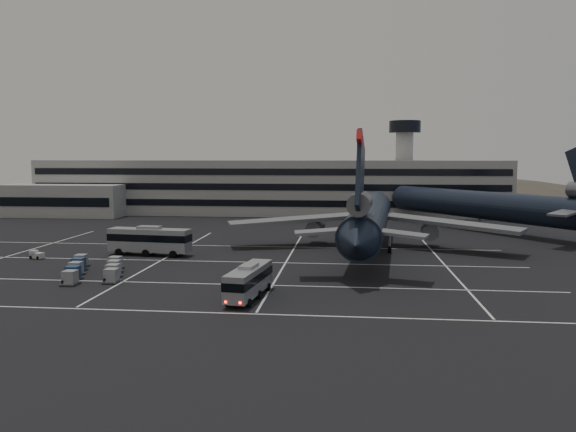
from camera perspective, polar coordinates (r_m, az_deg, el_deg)
The scene contains 10 objects.
ground at distance 77.41m, azimuth -9.48°, elevation -5.10°, with size 260.00×260.00×0.00m, color black.
lane_markings at distance 77.85m, azimuth -8.66°, elevation -5.02°, with size 90.00×55.62×0.01m.
terminal at distance 146.41m, azimuth -3.20°, elevation 2.91°, with size 125.00×26.00×24.00m.
hills at distance 244.65m, azimuth 5.41°, elevation -0.33°, with size 352.00×180.00×44.00m.
trijet_main at distance 89.44m, azimuth 8.31°, elevation -0.18°, with size 47.25×57.70×18.08m.
trijet_far at distance 118.74m, azimuth 19.29°, elevation 1.14°, with size 38.55×50.26×18.08m.
bus_near at distance 59.41m, azimuth -4.00°, elevation -6.47°, with size 3.72×10.43×3.60m.
bus_far at distance 87.28m, azimuth -13.89°, elevation -2.31°, with size 12.82×4.27×4.44m.
tug_b at distance 89.85m, azimuth -24.10°, elevation -3.64°, with size 2.24×1.80×1.26m.
uld_cluster at distance 74.71m, azimuth -19.23°, elevation -5.10°, with size 10.48×12.90×1.71m.
Camera 1 is at (20.50, -73.16, 14.79)m, focal length 35.00 mm.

